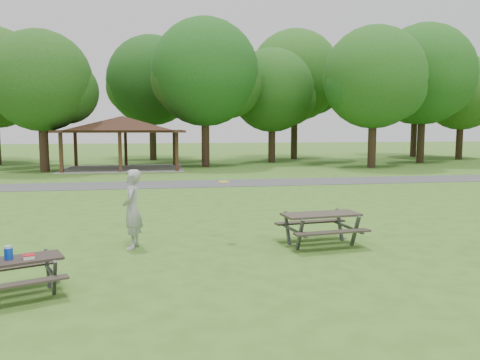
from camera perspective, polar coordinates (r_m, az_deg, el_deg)
name	(u,v)px	position (r m, az deg, el deg)	size (l,w,h in m)	color
ground	(227,257)	(10.82, -1.61, -9.31)	(160.00, 160.00, 0.00)	#3A681D
asphalt_path	(188,184)	(24.53, -6.31, -0.48)	(120.00, 3.20, 0.02)	#434345
pavilion	(122,126)	(34.40, -14.13, 6.43)	(8.60, 7.01, 3.76)	#362213
tree_row_d	(42,84)	(33.79, -22.94, 10.72)	(6.93, 6.60, 9.27)	#311F15
tree_row_e	(206,76)	(35.73, -4.14, 12.57)	(8.40, 8.00, 11.02)	#311E16
tree_row_f	(273,93)	(40.11, 4.05, 10.54)	(7.35, 7.00, 9.55)	#321F16
tree_row_g	(375,81)	(36.05, 16.13, 11.56)	(7.77, 7.40, 10.25)	#2F1F15
tree_row_h	(424,77)	(42.04, 21.56, 11.55)	(8.61, 8.20, 11.37)	black
tree_row_i	(462,95)	(48.13, 25.48, 9.33)	(7.14, 6.80, 9.52)	black
tree_deep_b	(153,83)	(43.52, -10.57, 11.51)	(8.40, 8.00, 11.13)	black
tree_deep_c	(296,78)	(44.40, 6.83, 12.19)	(8.82, 8.40, 11.90)	black
tree_deep_d	(417,87)	(50.92, 20.72, 10.60)	(8.40, 8.00, 11.27)	black
picnic_table_near	(2,263)	(9.01, -27.01, -9.03)	(1.97, 1.80, 1.12)	black
picnic_table_middle	(321,221)	(11.87, 9.84, -4.95)	(2.07, 1.74, 0.83)	#322B24
frisbee_in_flight	(224,182)	(12.00, -2.01, -0.21)	(0.36, 0.36, 0.02)	yellow
frisbee_thrower	(132,209)	(11.64, -13.01, -3.48)	(0.70, 0.46, 1.93)	#9D9D9F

